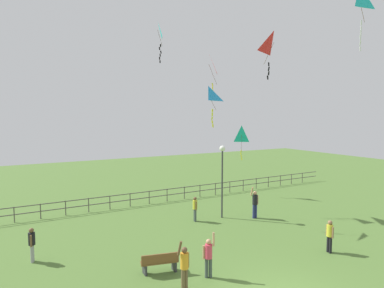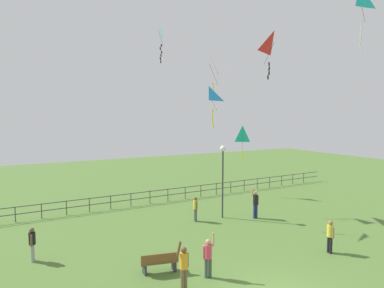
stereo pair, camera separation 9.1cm
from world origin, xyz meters
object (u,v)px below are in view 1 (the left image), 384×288
(person_3, at_px, (330,234))
(kite_4, at_px, (359,1))
(person_2, at_px, (195,207))
(kite_1, at_px, (158,31))
(lamppost, at_px, (222,166))
(person_0, at_px, (255,202))
(person_4, at_px, (32,242))
(park_bench, at_px, (160,262))
(person_5, at_px, (209,255))
(person_6, at_px, (184,265))
(kite_6, at_px, (209,65))
(kite_3, at_px, (208,96))
(kite_5, at_px, (242,135))
(kite_2, at_px, (274,44))

(person_3, height_order, kite_4, kite_4)
(person_2, height_order, kite_1, kite_1)
(lamppost, distance_m, person_2, 3.04)
(lamppost, distance_m, person_3, 7.24)
(person_0, distance_m, person_4, 12.38)
(park_bench, height_order, person_5, person_5)
(person_6, xyz_separation_m, kite_1, (3.58, 10.86, 11.19))
(kite_4, bearing_deg, kite_6, 100.55)
(kite_1, bearing_deg, person_4, -145.71)
(kite_4, bearing_deg, person_2, 118.56)
(person_2, distance_m, person_3, 7.60)
(person_4, distance_m, person_6, 7.02)
(person_3, relative_size, person_4, 1.01)
(person_0, relative_size, kite_1, 0.71)
(person_5, height_order, kite_4, kite_4)
(kite_1, bearing_deg, person_0, -54.21)
(person_3, xyz_separation_m, kite_3, (-2.60, 6.50, 6.62))
(person_0, height_order, kite_5, kite_5)
(kite_6, bearing_deg, kite_3, -122.12)
(person_3, xyz_separation_m, kite_1, (-3.78, 11.23, 11.27))
(park_bench, xyz_separation_m, kite_1, (3.87, 9.27, 11.68))
(lamppost, height_order, kite_5, kite_5)
(kite_4, bearing_deg, person_6, 173.89)
(kite_3, height_order, kite_4, kite_4)
(person_6, height_order, kite_1, kite_1)
(kite_3, bearing_deg, kite_5, 35.81)
(park_bench, xyz_separation_m, kite_2, (6.33, 0.57, 9.39))
(kite_4, bearing_deg, kite_3, 115.26)
(person_2, distance_m, person_5, 6.73)
(lamppost, bearing_deg, person_5, -128.07)
(kite_2, distance_m, kite_3, 4.79)
(person_3, bearing_deg, person_2, 115.68)
(person_2, distance_m, kite_5, 8.24)
(person_0, bearing_deg, kite_4, -85.98)
(kite_3, xyz_separation_m, kite_6, (1.54, 2.45, 2.26))
(person_5, distance_m, person_6, 1.30)
(lamppost, bearing_deg, person_3, -77.50)
(person_4, bearing_deg, kite_3, 5.71)
(lamppost, xyz_separation_m, kite_3, (-1.12, -0.16, 4.21))
(person_2, bearing_deg, kite_1, 96.31)
(person_4, height_order, kite_5, kite_5)
(kite_2, relative_size, kite_4, 0.80)
(lamppost, distance_m, kite_4, 10.95)
(kite_1, distance_m, kite_2, 9.33)
(person_4, bearing_deg, person_0, 0.28)
(person_3, xyz_separation_m, person_4, (-12.11, 5.55, -0.01))
(person_0, distance_m, kite_1, 13.12)
(person_2, height_order, kite_3, kite_3)
(kite_1, bearing_deg, kite_3, -75.95)
(kite_1, height_order, kite_3, kite_1)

